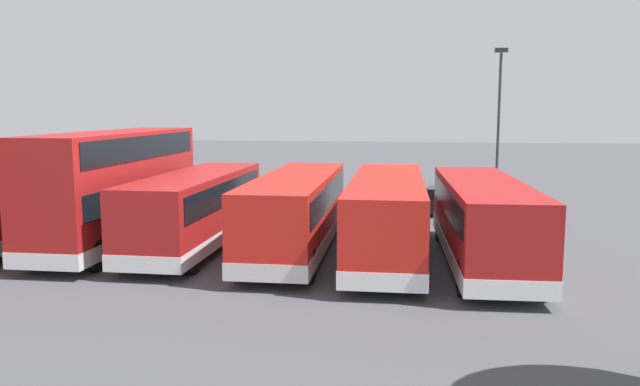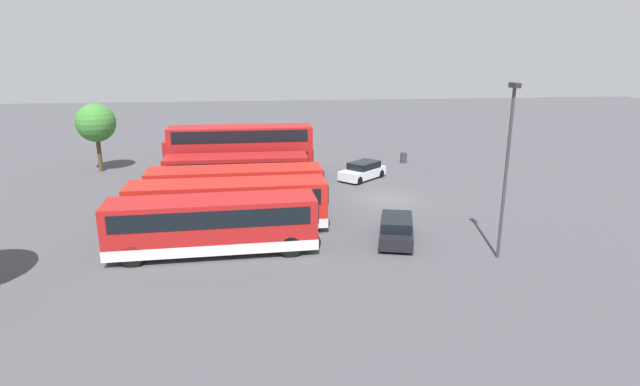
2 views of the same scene
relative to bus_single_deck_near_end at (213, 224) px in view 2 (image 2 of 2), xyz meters
The scene contains 12 objects.
ground_plane 14.45m from the bus_single_deck_near_end, 52.21° to the right, with size 140.00×140.00×0.00m, color #47474C.
bus_single_deck_near_end is the anchor object (origin of this frame).
bus_single_deck_second 3.42m from the bus_single_deck_near_end, 10.22° to the right, with size 2.82×11.46×2.95m.
bus_single_deck_third 6.89m from the bus_single_deck_near_end, ahead, with size 2.79×11.18×2.95m.
bus_single_deck_fourth 10.82m from the bus_single_deck_near_end, ahead, with size 2.63×10.13×2.95m.
bus_double_decker_fifth 14.22m from the bus_single_deck_near_end, ahead, with size 2.74×11.00×4.55m.
bus_single_deck_sixth 17.96m from the bus_single_deck_near_end, ahead, with size 2.98×12.11×2.95m.
car_hatchback_silver 18.07m from the bus_single_deck_near_end, 36.63° to the right, with size 4.17×4.32×1.43m.
car_small_green 9.98m from the bus_single_deck_near_end, 86.34° to the right, with size 4.79×2.91×1.43m.
lamp_post_tall 15.08m from the bus_single_deck_near_end, 98.95° to the right, with size 0.70×0.30×8.81m.
waste_bin_yellow 25.58m from the bus_single_deck_near_end, 38.02° to the right, with size 0.60×0.60×0.95m, color #333338.
tree_leftmost 22.96m from the bus_single_deck_near_end, 29.44° to the left, with size 3.27×3.27×5.85m.
Camera 2 is at (-34.48, 8.78, 10.45)m, focal length 29.02 mm.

